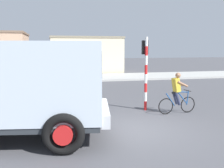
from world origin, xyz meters
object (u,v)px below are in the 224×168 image
(traffic_light_pole, at_px, (145,63))
(car_red_near, at_px, (47,84))
(truck_foreground, at_px, (13,84))
(cyclist, at_px, (177,93))

(traffic_light_pole, bearing_deg, car_red_near, 139.40)
(truck_foreground, relative_size, car_red_near, 1.37)
(truck_foreground, height_order, cyclist, truck_foreground)
(traffic_light_pole, bearing_deg, truck_foreground, -152.17)
(cyclist, xyz_separation_m, traffic_light_pole, (-1.07, 0.93, 1.20))
(cyclist, distance_m, traffic_light_pole, 1.86)
(cyclist, bearing_deg, car_red_near, 139.32)
(cyclist, distance_m, car_red_near, 7.03)
(truck_foreground, xyz_separation_m, traffic_light_pole, (5.09, 2.69, 0.40))
(traffic_light_pole, bearing_deg, cyclist, -41.00)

